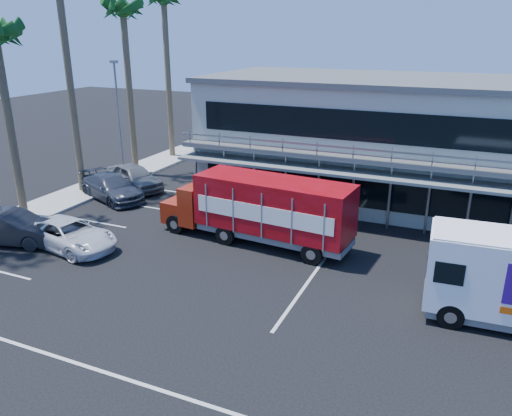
% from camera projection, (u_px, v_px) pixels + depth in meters
% --- Properties ---
extents(ground, '(120.00, 120.00, 0.00)m').
position_uv_depth(ground, '(244.00, 295.00, 19.69)').
color(ground, black).
rests_on(ground, ground).
extents(building, '(22.40, 12.00, 7.30)m').
position_uv_depth(building, '(392.00, 139.00, 30.24)').
color(building, '#9CA295').
rests_on(building, ground).
extents(curb_strip, '(3.00, 32.00, 0.16)m').
position_uv_depth(curb_strip, '(63.00, 200.00, 30.50)').
color(curb_strip, '#A5A399').
rests_on(curb_strip, ground).
extents(palm_e, '(2.80, 2.80, 12.25)m').
position_uv_depth(palm_e, '(124.00, 19.00, 32.92)').
color(palm_e, brown).
rests_on(palm_e, ground).
extents(palm_f, '(2.80, 2.80, 13.25)m').
position_uv_depth(palm_f, '(164.00, 8.00, 37.52)').
color(palm_f, brown).
rests_on(palm_f, ground).
extents(light_pole_far, '(0.50, 0.25, 8.09)m').
position_uv_depth(light_pole_far, '(119.00, 116.00, 33.04)').
color(light_pole_far, gray).
rests_on(light_pole_far, ground).
extents(red_truck, '(10.00, 3.21, 3.31)m').
position_uv_depth(red_truck, '(261.00, 208.00, 23.99)').
color(red_truck, maroon).
rests_on(red_truck, ground).
extents(parked_car_b, '(5.18, 2.84, 1.62)m').
position_uv_depth(parked_car_b, '(12.00, 228.00, 24.24)').
color(parked_car_b, black).
rests_on(parked_car_b, ground).
extents(parked_car_c, '(5.31, 3.09, 1.39)m').
position_uv_depth(parked_car_c, '(70.00, 235.00, 23.73)').
color(parked_car_c, silver).
rests_on(parked_car_c, ground).
extents(parked_car_d, '(5.60, 3.93, 1.51)m').
position_uv_depth(parked_car_d, '(112.00, 187.00, 30.71)').
color(parked_car_d, '#323743').
rests_on(parked_car_d, ground).
extents(parked_car_e, '(5.21, 3.70, 1.65)m').
position_uv_depth(parked_car_e, '(134.00, 177.00, 32.67)').
color(parked_car_e, slate).
rests_on(parked_car_e, ground).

